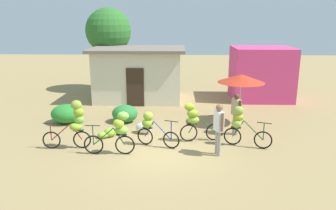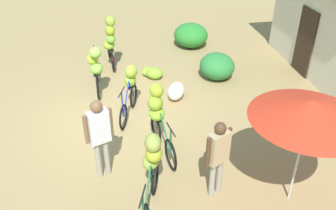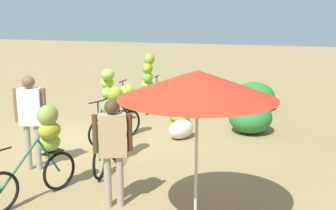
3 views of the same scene
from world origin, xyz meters
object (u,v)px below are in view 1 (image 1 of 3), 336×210
at_px(bicycle_leftmost, 75,122).
at_px(bicycle_near_pile, 117,130).
at_px(produce_sack, 144,128).
at_px(person_vendor, 219,124).
at_px(tree_behind_building, 108,31).
at_px(person_bystander, 236,110).
at_px(shop_pink, 261,73).
at_px(bicycle_center_loaded, 152,126).
at_px(bicycle_by_shop, 195,119).
at_px(bicycle_rightmost, 241,123).
at_px(market_umbrella, 241,78).
at_px(building_low, 139,74).
at_px(banana_pile_on_ground, 107,133).

xyz_separation_m(bicycle_leftmost, bicycle_near_pile, (1.58, -0.48, -0.11)).
height_order(produce_sack, person_vendor, person_vendor).
height_order(tree_behind_building, person_bystander, tree_behind_building).
bearing_deg(shop_pink, bicycle_center_loaded, -127.28).
height_order(bicycle_by_shop, bicycle_rightmost, bicycle_by_shop).
distance_m(market_umbrella, person_bystander, 1.72).
distance_m(tree_behind_building, market_umbrella, 9.71).
distance_m(building_low, banana_pile_on_ground, 6.32).
height_order(bicycle_by_shop, produce_sack, bicycle_by_shop).
relative_size(bicycle_leftmost, person_vendor, 0.99).
relative_size(building_low, bicycle_center_loaded, 3.27).
bearing_deg(bicycle_leftmost, produce_sack, 36.17).
relative_size(bicycle_center_loaded, banana_pile_on_ground, 1.93).
height_order(shop_pink, person_bystander, shop_pink).
xyz_separation_m(tree_behind_building, produce_sack, (2.90, -7.98, -3.43)).
bearing_deg(bicycle_rightmost, shop_pink, 71.76).
bearing_deg(person_bystander, produce_sack, -179.91).
bearing_deg(bicycle_center_loaded, building_low, 100.29).
height_order(bicycle_by_shop, person_vendor, person_vendor).
bearing_deg(person_bystander, tree_behind_building, 129.30).
bearing_deg(bicycle_by_shop, bicycle_leftmost, -169.17).
bearing_deg(tree_behind_building, person_vendor, -60.83).
bearing_deg(bicycle_center_loaded, bicycle_leftmost, -172.64).
xyz_separation_m(building_low, person_vendor, (3.56, -7.77, -0.37)).
bearing_deg(bicycle_rightmost, produce_sack, 161.60).
bearing_deg(bicycle_rightmost, bicycle_center_loaded, -178.52).
bearing_deg(produce_sack, bicycle_rightmost, -18.40).
height_order(building_low, bicycle_center_loaded, building_low).
xyz_separation_m(building_low, bicycle_near_pile, (0.20, -7.81, -0.59)).
relative_size(produce_sack, person_bystander, 0.42).
relative_size(market_umbrella, person_vendor, 1.23).
relative_size(shop_pink, produce_sack, 4.57).
bearing_deg(tree_behind_building, bicycle_center_loaded, -70.27).
bearing_deg(bicycle_near_pile, banana_pile_on_ground, 113.36).
height_order(bicycle_center_loaded, produce_sack, bicycle_center_loaded).
relative_size(building_low, bicycle_rightmost, 3.11).
bearing_deg(building_low, bicycle_center_loaded, -79.71).
distance_m(shop_pink, person_vendor, 8.74).
relative_size(tree_behind_building, person_bystander, 3.07).
height_order(bicycle_rightmost, banana_pile_on_ground, bicycle_rightmost).
bearing_deg(person_bystander, bicycle_rightmost, -90.97).
distance_m(bicycle_near_pile, produce_sack, 2.30).
distance_m(bicycle_leftmost, bicycle_near_pile, 1.65).
xyz_separation_m(tree_behind_building, person_vendor, (5.61, -10.05, -2.56)).
bearing_deg(bicycle_leftmost, bicycle_center_loaded, 7.36).
distance_m(bicycle_rightmost, person_bystander, 1.22).
relative_size(banana_pile_on_ground, person_vendor, 0.46).
relative_size(bicycle_center_loaded, bicycle_by_shop, 0.95).
bearing_deg(shop_pink, building_low, -177.32).
distance_m(building_low, person_vendor, 8.56).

